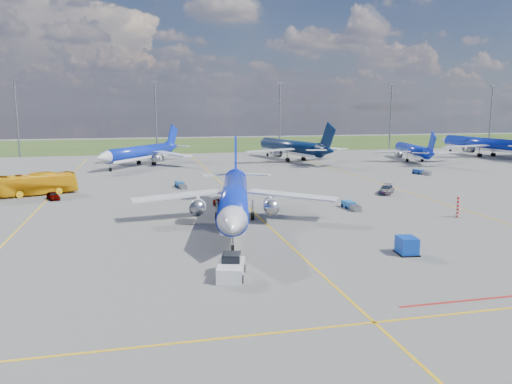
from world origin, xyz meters
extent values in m
plane|color=#575754|center=(0.00, 0.00, 0.00)|extent=(400.00, 400.00, 0.00)
cube|color=#2D4719|center=(0.00, 150.00, 0.00)|extent=(400.00, 80.00, 0.01)
cube|color=gold|center=(0.00, 30.00, 0.01)|extent=(0.25, 160.00, 0.02)
cube|color=gold|center=(0.00, -20.00, 0.01)|extent=(60.00, 0.25, 0.02)
cube|color=gold|center=(-30.00, 40.00, 0.01)|extent=(0.25, 120.00, 0.02)
cube|color=gold|center=(30.00, 40.00, 0.01)|extent=(0.25, 120.00, 0.02)
cube|color=#A5140F|center=(8.00, -18.00, 0.01)|extent=(10.00, 0.25, 0.02)
cylinder|color=slate|center=(-50.00, 110.00, 11.00)|extent=(0.50, 0.50, 22.00)
cube|color=slate|center=(-50.00, 110.00, 22.30)|extent=(2.20, 0.50, 0.80)
cylinder|color=slate|center=(-10.00, 110.00, 11.00)|extent=(0.50, 0.50, 22.00)
cube|color=slate|center=(-10.00, 110.00, 22.30)|extent=(2.20, 0.50, 0.80)
cylinder|color=slate|center=(30.00, 110.00, 11.00)|extent=(0.50, 0.50, 22.00)
cube|color=slate|center=(30.00, 110.00, 22.30)|extent=(2.20, 0.50, 0.80)
cylinder|color=slate|center=(70.00, 110.00, 11.00)|extent=(0.50, 0.50, 22.00)
cube|color=slate|center=(70.00, 110.00, 22.30)|extent=(2.20, 0.50, 0.80)
cylinder|color=slate|center=(110.00, 110.00, 11.00)|extent=(0.50, 0.50, 22.00)
cube|color=slate|center=(110.00, 110.00, 22.30)|extent=(2.20, 0.50, 0.80)
cylinder|color=red|center=(26.00, 8.00, 1.50)|extent=(0.50, 0.50, 3.00)
cube|color=silver|center=(-7.95, -8.68, 0.64)|extent=(3.21, 4.59, 1.29)
cube|color=black|center=(-7.79, -8.11, 1.54)|extent=(2.00, 2.14, 0.89)
cube|color=slate|center=(-7.26, -6.20, 0.55)|extent=(0.87, 2.36, 0.20)
cube|color=#0B37A6|center=(10.56, -5.79, 0.87)|extent=(1.99, 2.37, 1.75)
imported|color=#F2AC0E|center=(-32.67, 39.24, 1.87)|extent=(13.68, 7.64, 3.74)
imported|color=#999999|center=(-29.06, 34.27, 0.64)|extent=(2.81, 4.05, 1.28)
imported|color=#999999|center=(-2.86, 22.86, 0.58)|extent=(4.39, 2.42, 1.16)
imported|color=#999999|center=(25.47, 27.07, 0.75)|extent=(4.81, 5.40, 1.50)
cube|color=#1C5DA8|center=(14.29, 17.31, 0.50)|extent=(1.34, 2.41, 1.01)
cube|color=slate|center=(14.35, 14.93, 0.41)|extent=(1.14, 1.85, 0.82)
cube|color=#19559A|center=(-8.30, 42.41, 0.50)|extent=(1.63, 2.55, 1.01)
cube|color=slate|center=(-7.94, 40.07, 0.41)|extent=(1.37, 1.98, 0.82)
cube|color=navy|center=(44.59, 48.82, 0.50)|extent=(1.90, 2.63, 1.00)
cube|color=slate|center=(45.27, 46.55, 0.41)|extent=(1.57, 2.06, 0.82)
camera|label=1|loc=(-15.26, -49.57, 14.61)|focal=35.00mm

